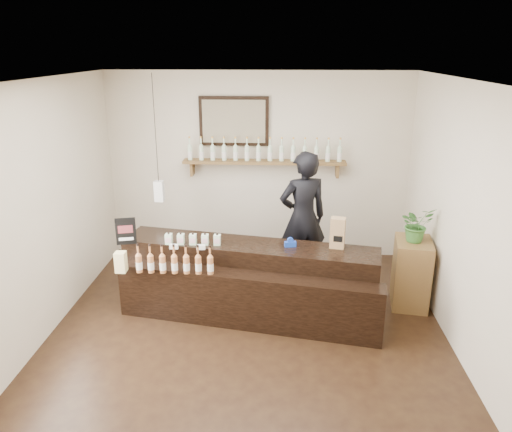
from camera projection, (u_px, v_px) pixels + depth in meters
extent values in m
plane|color=black|center=(247.00, 339.00, 5.60)|extent=(5.00, 5.00, 0.00)
plane|color=beige|center=(258.00, 166.00, 7.51)|extent=(4.50, 0.00, 4.50)
plane|color=beige|center=(214.00, 369.00, 2.79)|extent=(4.50, 0.00, 4.50)
plane|color=beige|center=(34.00, 217.00, 5.26)|extent=(0.00, 5.00, 5.00)
plane|color=beige|center=(468.00, 225.00, 5.04)|extent=(0.00, 5.00, 5.00)
plane|color=white|center=(245.00, 81.00, 4.70)|extent=(5.00, 5.00, 0.00)
cube|color=brown|center=(264.00, 162.00, 7.35)|extent=(2.40, 0.25, 0.04)
cube|color=brown|center=(192.00, 169.00, 7.48)|extent=(0.04, 0.20, 0.20)
cube|color=brown|center=(337.00, 170.00, 7.37)|extent=(0.04, 0.20, 0.20)
cube|color=black|center=(234.00, 121.00, 7.29)|extent=(1.02, 0.04, 0.72)
cube|color=#493D2F|center=(234.00, 121.00, 7.26)|extent=(0.92, 0.01, 0.62)
cube|color=white|center=(159.00, 191.00, 6.78)|extent=(0.12, 0.12, 0.28)
cylinder|color=black|center=(155.00, 129.00, 6.51)|extent=(0.01, 0.01, 1.41)
cylinder|color=silver|center=(190.00, 153.00, 7.37)|extent=(0.07, 0.07, 0.20)
cone|color=silver|center=(190.00, 144.00, 7.33)|extent=(0.07, 0.07, 0.05)
cylinder|color=silver|center=(189.00, 140.00, 7.31)|extent=(0.02, 0.02, 0.07)
cylinder|color=gold|center=(189.00, 137.00, 7.30)|extent=(0.03, 0.03, 0.02)
cylinder|color=white|center=(190.00, 154.00, 7.38)|extent=(0.07, 0.07, 0.09)
cylinder|color=silver|center=(201.00, 153.00, 7.36)|extent=(0.07, 0.07, 0.20)
cone|color=silver|center=(201.00, 145.00, 7.32)|extent=(0.07, 0.07, 0.05)
cylinder|color=silver|center=(201.00, 141.00, 7.30)|extent=(0.02, 0.02, 0.07)
cylinder|color=gold|center=(201.00, 137.00, 7.29)|extent=(0.03, 0.03, 0.02)
cylinder|color=white|center=(201.00, 154.00, 7.37)|extent=(0.07, 0.07, 0.09)
cylinder|color=silver|center=(213.00, 153.00, 7.35)|extent=(0.07, 0.07, 0.20)
cone|color=silver|center=(212.00, 145.00, 7.31)|extent=(0.07, 0.07, 0.05)
cylinder|color=silver|center=(212.00, 141.00, 7.29)|extent=(0.02, 0.02, 0.07)
cylinder|color=gold|center=(212.00, 137.00, 7.28)|extent=(0.03, 0.03, 0.02)
cylinder|color=white|center=(213.00, 155.00, 7.36)|extent=(0.07, 0.07, 0.09)
cylinder|color=silver|center=(224.00, 153.00, 7.34)|extent=(0.07, 0.07, 0.20)
cone|color=silver|center=(224.00, 145.00, 7.30)|extent=(0.07, 0.07, 0.05)
cylinder|color=silver|center=(224.00, 141.00, 7.28)|extent=(0.02, 0.02, 0.07)
cylinder|color=gold|center=(224.00, 138.00, 7.27)|extent=(0.03, 0.03, 0.02)
cylinder|color=white|center=(224.00, 155.00, 7.35)|extent=(0.07, 0.07, 0.09)
cylinder|color=silver|center=(236.00, 153.00, 7.34)|extent=(0.07, 0.07, 0.20)
cone|color=silver|center=(235.00, 145.00, 7.30)|extent=(0.07, 0.07, 0.05)
cylinder|color=silver|center=(235.00, 141.00, 7.28)|extent=(0.02, 0.02, 0.07)
cylinder|color=gold|center=(235.00, 138.00, 7.26)|extent=(0.03, 0.03, 0.02)
cylinder|color=white|center=(236.00, 155.00, 7.34)|extent=(0.07, 0.07, 0.09)
cylinder|color=silver|center=(247.00, 154.00, 7.33)|extent=(0.07, 0.07, 0.20)
cone|color=silver|center=(247.00, 145.00, 7.29)|extent=(0.07, 0.07, 0.05)
cylinder|color=silver|center=(247.00, 141.00, 7.27)|extent=(0.02, 0.02, 0.07)
cylinder|color=gold|center=(247.00, 138.00, 7.25)|extent=(0.03, 0.03, 0.02)
cylinder|color=white|center=(247.00, 155.00, 7.33)|extent=(0.07, 0.07, 0.09)
cylinder|color=silver|center=(258.00, 154.00, 7.32)|extent=(0.07, 0.07, 0.20)
cone|color=silver|center=(258.00, 145.00, 7.28)|extent=(0.07, 0.07, 0.05)
cylinder|color=silver|center=(258.00, 141.00, 7.26)|extent=(0.02, 0.02, 0.07)
cylinder|color=gold|center=(258.00, 138.00, 7.24)|extent=(0.03, 0.03, 0.02)
cylinder|color=white|center=(258.00, 155.00, 7.33)|extent=(0.07, 0.07, 0.09)
cylinder|color=silver|center=(270.00, 154.00, 7.31)|extent=(0.07, 0.07, 0.20)
cone|color=silver|center=(270.00, 145.00, 7.27)|extent=(0.07, 0.07, 0.05)
cylinder|color=silver|center=(270.00, 141.00, 7.25)|extent=(0.02, 0.02, 0.07)
cylinder|color=gold|center=(270.00, 138.00, 7.24)|extent=(0.03, 0.03, 0.02)
cylinder|color=white|center=(270.00, 155.00, 7.32)|extent=(0.07, 0.07, 0.09)
cylinder|color=silver|center=(282.00, 154.00, 7.30)|extent=(0.07, 0.07, 0.20)
cone|color=silver|center=(282.00, 145.00, 7.26)|extent=(0.07, 0.07, 0.05)
cylinder|color=silver|center=(282.00, 141.00, 7.24)|extent=(0.02, 0.02, 0.07)
cylinder|color=gold|center=(282.00, 138.00, 7.23)|extent=(0.03, 0.03, 0.02)
cylinder|color=white|center=(281.00, 155.00, 7.31)|extent=(0.07, 0.07, 0.09)
cylinder|color=silver|center=(293.00, 154.00, 7.29)|extent=(0.07, 0.07, 0.20)
cone|color=silver|center=(293.00, 145.00, 7.25)|extent=(0.07, 0.07, 0.05)
cylinder|color=silver|center=(293.00, 141.00, 7.23)|extent=(0.02, 0.02, 0.07)
cylinder|color=gold|center=(293.00, 138.00, 7.22)|extent=(0.03, 0.03, 0.02)
cylinder|color=white|center=(293.00, 155.00, 7.30)|extent=(0.07, 0.07, 0.09)
cylinder|color=silver|center=(305.00, 154.00, 7.29)|extent=(0.07, 0.07, 0.20)
cone|color=silver|center=(305.00, 146.00, 7.24)|extent=(0.07, 0.07, 0.05)
cylinder|color=silver|center=(305.00, 142.00, 7.23)|extent=(0.02, 0.02, 0.07)
cylinder|color=gold|center=(305.00, 138.00, 7.21)|extent=(0.03, 0.03, 0.02)
cylinder|color=white|center=(305.00, 156.00, 7.29)|extent=(0.07, 0.07, 0.09)
cylinder|color=silver|center=(316.00, 154.00, 7.28)|extent=(0.07, 0.07, 0.20)
cone|color=silver|center=(317.00, 146.00, 7.24)|extent=(0.07, 0.07, 0.05)
cylinder|color=silver|center=(317.00, 142.00, 7.22)|extent=(0.02, 0.02, 0.07)
cylinder|color=gold|center=(317.00, 138.00, 7.20)|extent=(0.03, 0.03, 0.02)
cylinder|color=white|center=(316.00, 156.00, 7.28)|extent=(0.07, 0.07, 0.09)
cylinder|color=silver|center=(328.00, 154.00, 7.27)|extent=(0.07, 0.07, 0.20)
cone|color=silver|center=(328.00, 146.00, 7.23)|extent=(0.07, 0.07, 0.05)
cylinder|color=silver|center=(329.00, 142.00, 7.21)|extent=(0.02, 0.02, 0.07)
cylinder|color=gold|center=(329.00, 138.00, 7.19)|extent=(0.03, 0.03, 0.02)
cylinder|color=white|center=(328.00, 156.00, 7.28)|extent=(0.07, 0.07, 0.09)
cylinder|color=silver|center=(340.00, 155.00, 7.26)|extent=(0.07, 0.07, 0.20)
cone|color=silver|center=(340.00, 146.00, 7.22)|extent=(0.07, 0.07, 0.05)
cylinder|color=silver|center=(340.00, 142.00, 7.20)|extent=(0.02, 0.02, 0.07)
cylinder|color=gold|center=(340.00, 139.00, 7.19)|extent=(0.03, 0.03, 0.02)
cylinder|color=white|center=(340.00, 156.00, 7.27)|extent=(0.07, 0.07, 0.09)
cube|color=black|center=(249.00, 277.00, 6.12)|extent=(3.15, 1.12, 0.87)
cube|color=black|center=(247.00, 300.00, 5.77)|extent=(3.10, 0.85, 0.66)
cube|color=white|center=(174.00, 247.00, 5.83)|extent=(0.10, 0.04, 0.05)
cube|color=white|center=(201.00, 247.00, 5.81)|extent=(0.10, 0.04, 0.05)
cube|color=#E7DA8D|center=(121.00, 267.00, 5.72)|extent=(0.12, 0.12, 0.12)
cube|color=#E7DA8D|center=(120.00, 257.00, 5.68)|extent=(0.12, 0.12, 0.12)
cube|color=silver|center=(169.00, 239.00, 5.97)|extent=(0.08, 0.08, 0.13)
cube|color=beige|center=(168.00, 240.00, 5.93)|extent=(0.07, 0.00, 0.06)
cylinder|color=black|center=(169.00, 233.00, 5.95)|extent=(0.02, 0.02, 0.03)
cube|color=silver|center=(181.00, 239.00, 5.96)|extent=(0.08, 0.08, 0.13)
cube|color=beige|center=(180.00, 241.00, 5.92)|extent=(0.07, 0.00, 0.06)
cylinder|color=black|center=(181.00, 233.00, 5.94)|extent=(0.02, 0.02, 0.03)
cube|color=silver|center=(193.00, 240.00, 5.96)|extent=(0.08, 0.08, 0.13)
cube|color=beige|center=(192.00, 241.00, 5.92)|extent=(0.07, 0.00, 0.06)
cylinder|color=black|center=(193.00, 234.00, 5.93)|extent=(0.02, 0.02, 0.03)
cube|color=silver|center=(205.00, 240.00, 5.95)|extent=(0.08, 0.08, 0.13)
cube|color=beige|center=(205.00, 241.00, 5.91)|extent=(0.07, 0.00, 0.06)
cylinder|color=black|center=(205.00, 234.00, 5.92)|extent=(0.02, 0.02, 0.03)
cube|color=silver|center=(217.00, 240.00, 5.94)|extent=(0.08, 0.08, 0.13)
cube|color=beige|center=(217.00, 241.00, 5.90)|extent=(0.07, 0.00, 0.06)
cylinder|color=black|center=(217.00, 234.00, 5.92)|extent=(0.02, 0.02, 0.03)
cylinder|color=#B76F3E|center=(139.00, 264.00, 5.69)|extent=(0.07, 0.07, 0.20)
cone|color=#B76F3E|center=(138.00, 254.00, 5.65)|extent=(0.07, 0.07, 0.05)
cylinder|color=#B76F3E|center=(138.00, 249.00, 5.63)|extent=(0.02, 0.02, 0.07)
cylinder|color=black|center=(137.00, 245.00, 5.62)|extent=(0.03, 0.03, 0.03)
cylinder|color=white|center=(139.00, 265.00, 5.70)|extent=(0.07, 0.07, 0.09)
cylinder|color=#B76F3E|center=(151.00, 264.00, 5.69)|extent=(0.07, 0.07, 0.20)
cone|color=#B76F3E|center=(150.00, 254.00, 5.64)|extent=(0.07, 0.07, 0.05)
cylinder|color=#B76F3E|center=(150.00, 249.00, 5.63)|extent=(0.02, 0.02, 0.07)
cylinder|color=black|center=(149.00, 245.00, 5.61)|extent=(0.03, 0.03, 0.03)
cylinder|color=white|center=(151.00, 266.00, 5.69)|extent=(0.07, 0.07, 0.09)
cylinder|color=#B76F3E|center=(163.00, 264.00, 5.68)|extent=(0.07, 0.07, 0.20)
cone|color=#B76F3E|center=(162.00, 254.00, 5.64)|extent=(0.07, 0.07, 0.05)
cylinder|color=#B76F3E|center=(162.00, 249.00, 5.62)|extent=(0.02, 0.02, 0.07)
cylinder|color=black|center=(161.00, 245.00, 5.60)|extent=(0.03, 0.03, 0.03)
cylinder|color=white|center=(163.00, 266.00, 5.68)|extent=(0.07, 0.07, 0.09)
cylinder|color=#B76F3E|center=(175.00, 265.00, 5.67)|extent=(0.07, 0.07, 0.20)
cone|color=#B76F3E|center=(174.00, 254.00, 5.63)|extent=(0.07, 0.07, 0.05)
cylinder|color=#B76F3E|center=(174.00, 249.00, 5.61)|extent=(0.02, 0.02, 0.07)
cylinder|color=black|center=(173.00, 246.00, 5.60)|extent=(0.03, 0.03, 0.03)
cylinder|color=white|center=(175.00, 266.00, 5.68)|extent=(0.07, 0.07, 0.09)
cylinder|color=#B76F3E|center=(186.00, 265.00, 5.66)|extent=(0.07, 0.07, 0.20)
cone|color=#B76F3E|center=(186.00, 255.00, 5.62)|extent=(0.07, 0.07, 0.05)
cylinder|color=#B76F3E|center=(186.00, 250.00, 5.60)|extent=(0.02, 0.02, 0.07)
cylinder|color=black|center=(186.00, 246.00, 5.59)|extent=(0.03, 0.03, 0.03)
cylinder|color=white|center=(187.00, 267.00, 5.67)|extent=(0.07, 0.07, 0.09)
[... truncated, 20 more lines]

